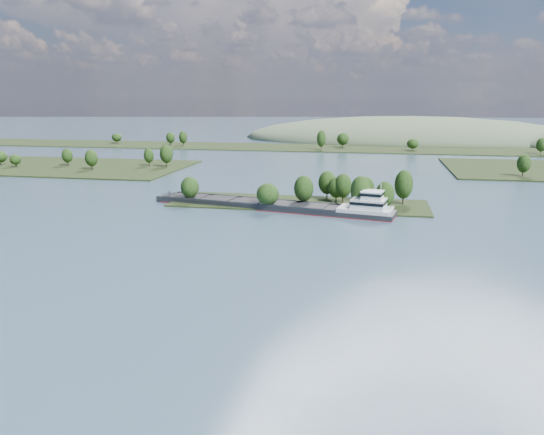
# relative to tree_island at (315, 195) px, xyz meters

# --- Properties ---
(ground) EXTENTS (1800.00, 1800.00, 0.00)m
(ground) POSITION_rel_tree_island_xyz_m (-6.66, -58.77, -4.12)
(ground) COLOR #3B5466
(ground) RESTS_ON ground
(tree_island) EXTENTS (100.00, 32.77, 14.70)m
(tree_island) POSITION_rel_tree_island_xyz_m (0.00, 0.00, 0.00)
(tree_island) COLOR black
(tree_island) RESTS_ON ground
(back_shoreline) EXTENTS (900.00, 60.00, 16.05)m
(back_shoreline) POSITION_rel_tree_island_xyz_m (2.82, 221.02, -3.42)
(back_shoreline) COLOR black
(back_shoreline) RESTS_ON ground
(hill_west) EXTENTS (320.00, 160.00, 44.00)m
(hill_west) POSITION_rel_tree_island_xyz_m (53.34, 321.23, -4.12)
(hill_west) COLOR #47583C
(hill_west) RESTS_ON ground
(cargo_barge) EXTENTS (94.59, 28.62, 12.73)m
(cargo_barge) POSITION_rel_tree_island_xyz_m (-9.70, -9.84, -2.51)
(cargo_barge) COLOR black
(cargo_barge) RESTS_ON ground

